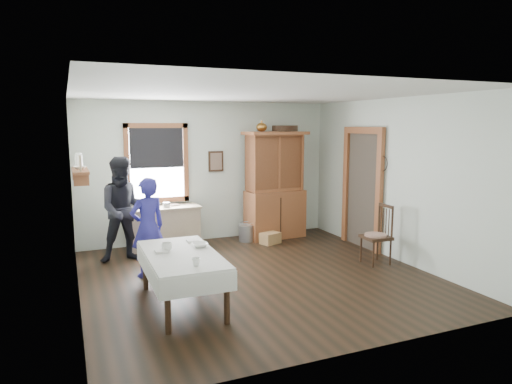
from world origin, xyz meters
TOP-DOWN VIEW (x-y plane):
  - room at (0.00, 0.00)m, footprint 5.01×5.01m
  - window at (-1.00, 2.46)m, footprint 1.18×0.07m
  - doorway at (2.46, 0.85)m, footprint 0.09×1.14m
  - wall_shelf at (-2.37, 1.54)m, footprint 0.24×1.00m
  - framed_picture at (0.15, 2.46)m, footprint 0.30×0.04m
  - rug_beater at (2.45, 0.30)m, footprint 0.01×0.27m
  - work_counter at (-0.96, 2.20)m, footprint 1.35×0.55m
  - china_hutch at (1.27, 2.12)m, footprint 1.30×0.70m
  - dining_table at (-1.30, -0.64)m, footprint 0.90×1.70m
  - spindle_chair at (2.03, -0.14)m, footprint 0.47×0.47m
  - pail at (0.62, 2.04)m, footprint 0.36×0.36m
  - wicker_basket at (0.97, 1.68)m, footprint 0.43×0.37m
  - woman_blue at (-1.50, 0.67)m, footprint 0.58×0.46m
  - figure_dark at (-1.72, 1.59)m, footprint 0.79×0.62m
  - table_cup_a at (-1.45, -0.46)m, footprint 0.14×0.14m
  - table_cup_b at (-1.27, -1.21)m, footprint 0.11×0.11m
  - table_bowl at (-1.01, -0.44)m, footprint 0.24×0.24m
  - counter_book at (-0.85, 2.28)m, footprint 0.19×0.23m
  - counter_bowl at (-1.25, 2.22)m, footprint 0.26×0.26m
  - shelf_bowl at (-2.37, 1.55)m, footprint 0.22×0.22m

SIDE VIEW (x-z plane):
  - wicker_basket at x=0.97m, z-range 0.00..0.21m
  - pail at x=0.62m, z-range 0.00..0.32m
  - dining_table at x=-1.30m, z-range 0.00..0.67m
  - work_counter at x=-0.96m, z-range 0.00..0.76m
  - spindle_chair at x=2.03m, z-range 0.00..0.98m
  - woman_blue at x=-1.50m, z-range 0.00..1.38m
  - table_bowl at x=-1.01m, z-range 0.67..0.73m
  - table_cup_b at x=-1.27m, z-range 0.67..0.77m
  - table_cup_a at x=-1.45m, z-range 0.67..0.78m
  - counter_book at x=-0.85m, z-range 0.76..0.78m
  - counter_bowl at x=-1.25m, z-range 0.76..0.83m
  - figure_dark at x=-1.72m, z-range 0.00..1.62m
  - china_hutch at x=1.27m, z-range 0.00..2.13m
  - doorway at x=2.46m, z-range 0.05..2.27m
  - room at x=0.00m, z-range 0.00..2.70m
  - framed_picture at x=0.15m, z-range 1.35..1.75m
  - wall_shelf at x=-2.37m, z-range 1.35..1.79m
  - shelf_bowl at x=-2.37m, z-range 1.57..1.62m
  - window at x=-1.00m, z-range 0.89..2.37m
  - rug_beater at x=2.45m, z-range 1.58..1.86m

